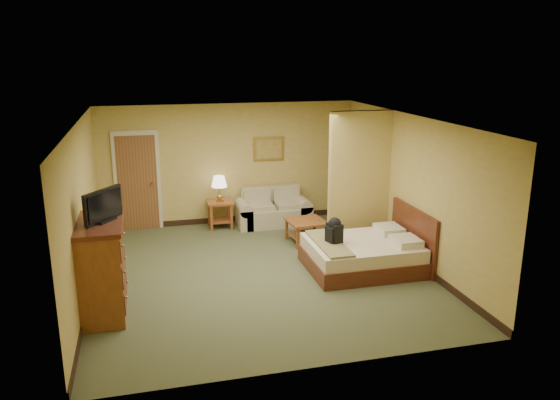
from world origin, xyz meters
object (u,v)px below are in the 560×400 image
object	(u,v)px
coffee_table	(306,227)
dresser	(101,268)
loveseat	(273,213)
bed	(366,253)

from	to	relation	value
coffee_table	dresser	world-z (taller)	dresser
loveseat	bed	distance (m)	2.99
dresser	bed	xyz separation A→B (m)	(4.30, 0.63, -0.41)
loveseat	coffee_table	world-z (taller)	loveseat
coffee_table	dresser	bearing A→B (deg)	-149.49
loveseat	dresser	size ratio (longest dim) A/B	1.15
loveseat	dresser	xyz separation A→B (m)	(-3.34, -3.47, 0.43)
dresser	bed	size ratio (longest dim) A/B	0.72
coffee_table	dresser	size ratio (longest dim) A/B	0.56
loveseat	dresser	bearing A→B (deg)	-133.92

